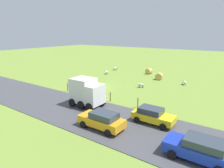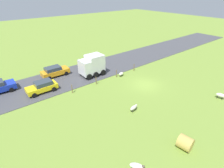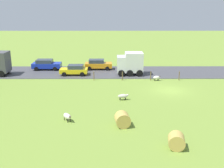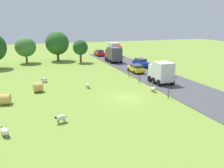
{
  "view_description": "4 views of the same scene",
  "coord_description": "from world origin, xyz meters",
  "px_view_note": "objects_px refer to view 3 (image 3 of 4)",
  "views": [
    {
      "loc": [
        24.32,
        19.59,
        8.68
      ],
      "look_at": [
        -0.6,
        2.22,
        0.66
      ],
      "focal_mm": 31.59,
      "sensor_mm": 36.0,
      "label": 1
    },
    {
      "loc": [
        -15.02,
        18.33,
        12.67
      ],
      "look_at": [
        1.59,
        5.08,
        1.16
      ],
      "focal_mm": 28.22,
      "sensor_mm": 36.0,
      "label": 2
    },
    {
      "loc": [
        -31.83,
        7.24,
        10.14
      ],
      "look_at": [
        -1.9,
        7.12,
        1.38
      ],
      "focal_mm": 43.45,
      "sensor_mm": 36.0,
      "label": 3
    },
    {
      "loc": [
        -10.88,
        -24.94,
        9.22
      ],
      "look_at": [
        -0.88,
        2.74,
        1.14
      ],
      "focal_mm": 36.43,
      "sensor_mm": 36.0,
      "label": 4
    }
  ],
  "objects_px": {
    "sheep_3": "(67,116)",
    "car_2": "(98,64)",
    "sheep_4": "(157,78)",
    "hay_bale_0": "(176,141)",
    "hay_bale_1": "(123,120)",
    "sheep_1": "(123,96)",
    "car_3": "(74,70)",
    "truck_0": "(130,63)",
    "car_0": "(46,64)"
  },
  "relations": [
    {
      "from": "sheep_1",
      "to": "truck_0",
      "type": "bearing_deg",
      "value": -7.97
    },
    {
      "from": "truck_0",
      "to": "car_2",
      "type": "distance_m",
      "value": 6.18
    },
    {
      "from": "sheep_1",
      "to": "car_3",
      "type": "xyz_separation_m",
      "value": [
        10.99,
        6.78,
        0.4
      ]
    },
    {
      "from": "truck_0",
      "to": "car_2",
      "type": "bearing_deg",
      "value": 54.88
    },
    {
      "from": "sheep_3",
      "to": "car_2",
      "type": "xyz_separation_m",
      "value": [
        20.38,
        -1.86,
        0.42
      ]
    },
    {
      "from": "hay_bale_0",
      "to": "car_3",
      "type": "distance_m",
      "value": 23.86
    },
    {
      "from": "sheep_1",
      "to": "hay_bale_1",
      "type": "distance_m",
      "value": 6.8
    },
    {
      "from": "sheep_4",
      "to": "sheep_3",
      "type": "bearing_deg",
      "value": 142.86
    },
    {
      "from": "sheep_3",
      "to": "sheep_1",
      "type": "bearing_deg",
      "value": -43.02
    },
    {
      "from": "hay_bale_0",
      "to": "hay_bale_1",
      "type": "bearing_deg",
      "value": 45.12
    },
    {
      "from": "hay_bale_0",
      "to": "car_2",
      "type": "relative_size",
      "value": 0.28
    },
    {
      "from": "hay_bale_0",
      "to": "sheep_1",
      "type": "bearing_deg",
      "value": 18.12
    },
    {
      "from": "hay_bale_0",
      "to": "car_0",
      "type": "distance_m",
      "value": 29.36
    },
    {
      "from": "hay_bale_1",
      "to": "car_0",
      "type": "relative_size",
      "value": 0.28
    },
    {
      "from": "hay_bale_1",
      "to": "sheep_4",
      "type": "bearing_deg",
      "value": -19.94
    },
    {
      "from": "hay_bale_1",
      "to": "car_2",
      "type": "height_order",
      "value": "car_2"
    },
    {
      "from": "sheep_4",
      "to": "car_3",
      "type": "bearing_deg",
      "value": 75.45
    },
    {
      "from": "sheep_1",
      "to": "sheep_3",
      "type": "height_order",
      "value": "sheep_3"
    },
    {
      "from": "hay_bale_0",
      "to": "hay_bale_1",
      "type": "distance_m",
      "value": 5.34
    },
    {
      "from": "truck_0",
      "to": "hay_bale_0",
      "type": "bearing_deg",
      "value": -175.05
    },
    {
      "from": "hay_bale_0",
      "to": "hay_bale_1",
      "type": "relative_size",
      "value": 0.94
    },
    {
      "from": "sheep_1",
      "to": "car_0",
      "type": "height_order",
      "value": "car_0"
    },
    {
      "from": "sheep_3",
      "to": "sheep_4",
      "type": "relative_size",
      "value": 1.1
    },
    {
      "from": "sheep_4",
      "to": "truck_0",
      "type": "distance_m",
      "value": 4.94
    },
    {
      "from": "car_3",
      "to": "hay_bale_1",
      "type": "bearing_deg",
      "value": -160.04
    },
    {
      "from": "sheep_3",
      "to": "car_2",
      "type": "height_order",
      "value": "car_2"
    },
    {
      "from": "sheep_4",
      "to": "hay_bale_0",
      "type": "distance_m",
      "value": 18.55
    },
    {
      "from": "hay_bale_1",
      "to": "truck_0",
      "type": "distance_m",
      "value": 18.14
    },
    {
      "from": "sheep_3",
      "to": "truck_0",
      "type": "bearing_deg",
      "value": -22.1
    },
    {
      "from": "hay_bale_1",
      "to": "truck_0",
      "type": "xyz_separation_m",
      "value": [
        18.0,
        -1.9,
        1.17
      ]
    },
    {
      "from": "sheep_3",
      "to": "car_0",
      "type": "bearing_deg",
      "value": 17.83
    },
    {
      "from": "sheep_1",
      "to": "car_3",
      "type": "height_order",
      "value": "car_3"
    },
    {
      "from": "sheep_1",
      "to": "truck_0",
      "type": "xyz_separation_m",
      "value": [
        11.21,
        -1.57,
        1.36
      ]
    },
    {
      "from": "car_2",
      "to": "sheep_1",
      "type": "bearing_deg",
      "value": -166.9
    },
    {
      "from": "hay_bale_0",
      "to": "car_0",
      "type": "bearing_deg",
      "value": 31.25
    },
    {
      "from": "sheep_3",
      "to": "hay_bale_1",
      "type": "xyz_separation_m",
      "value": [
        -1.13,
        -4.95,
        0.17
      ]
    },
    {
      "from": "car_3",
      "to": "hay_bale_0",
      "type": "bearing_deg",
      "value": -154.58
    },
    {
      "from": "sheep_3",
      "to": "truck_0",
      "type": "distance_m",
      "value": 18.26
    },
    {
      "from": "car_2",
      "to": "car_3",
      "type": "distance_m",
      "value": 5.02
    },
    {
      "from": "car_3",
      "to": "sheep_4",
      "type": "bearing_deg",
      "value": -104.55
    },
    {
      "from": "car_3",
      "to": "truck_0",
      "type": "bearing_deg",
      "value": -88.48
    },
    {
      "from": "sheep_1",
      "to": "sheep_4",
      "type": "relative_size",
      "value": 1.19
    },
    {
      "from": "car_3",
      "to": "car_2",
      "type": "bearing_deg",
      "value": -41.96
    },
    {
      "from": "sheep_1",
      "to": "truck_0",
      "type": "height_order",
      "value": "truck_0"
    },
    {
      "from": "car_3",
      "to": "car_0",
      "type": "bearing_deg",
      "value": 54.54
    },
    {
      "from": "hay_bale_0",
      "to": "truck_0",
      "type": "distance_m",
      "value": 21.88
    },
    {
      "from": "sheep_1",
      "to": "hay_bale_1",
      "type": "bearing_deg",
      "value": 177.22
    },
    {
      "from": "hay_bale_0",
      "to": "car_2",
      "type": "height_order",
      "value": "car_2"
    },
    {
      "from": "car_2",
      "to": "car_0",
      "type": "bearing_deg",
      "value": 91.22
    },
    {
      "from": "sheep_3",
      "to": "sheep_4",
      "type": "height_order",
      "value": "sheep_3"
    }
  ]
}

